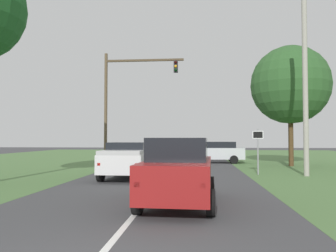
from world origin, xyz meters
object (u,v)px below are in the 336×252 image
object	(u,v)px
crossing_suv_far	(216,152)
keep_moving_sign	(258,145)
pickup_truck_lead	(129,159)
traffic_light	(124,93)
oak_tree_right	(290,85)
utility_pole_right	(305,87)
red_suv_near	(179,170)

from	to	relation	value
crossing_suv_far	keep_moving_sign	bearing A→B (deg)	-78.33
pickup_truck_lead	keep_moving_sign	world-z (taller)	keep_moving_sign
traffic_light	oak_tree_right	distance (m)	12.69
traffic_light	crossing_suv_far	size ratio (longest dim) A/B	1.82
crossing_suv_far	utility_pole_right	xyz separation A→B (m)	(4.39, -9.61, 3.90)
keep_moving_sign	crossing_suv_far	bearing A→B (deg)	101.67
red_suv_near	pickup_truck_lead	distance (m)	7.23
pickup_truck_lead	utility_pole_right	xyz separation A→B (m)	(9.41, 1.85, 3.88)
keep_moving_sign	oak_tree_right	bearing A→B (deg)	60.78
keep_moving_sign	oak_tree_right	xyz separation A→B (m)	(3.50, 6.26, 4.38)
crossing_suv_far	red_suv_near	bearing A→B (deg)	-96.56
pickup_truck_lead	crossing_suv_far	xyz separation A→B (m)	(5.02, 11.46, -0.02)
utility_pole_right	oak_tree_right	bearing A→B (deg)	81.50
oak_tree_right	utility_pole_right	distance (m)	6.90
oak_tree_right	traffic_light	bearing A→B (deg)	178.79
red_suv_near	keep_moving_sign	distance (m)	9.77
crossing_suv_far	utility_pole_right	bearing A→B (deg)	-65.46
keep_moving_sign	utility_pole_right	size ratio (longest dim) A/B	0.27
pickup_truck_lead	utility_pole_right	world-z (taller)	utility_pole_right
oak_tree_right	crossing_suv_far	bearing A→B (deg)	151.81
red_suv_near	crossing_suv_far	bearing A→B (deg)	83.44
pickup_truck_lead	traffic_light	bearing A→B (deg)	104.36
crossing_suv_far	oak_tree_right	bearing A→B (deg)	-28.19
utility_pole_right	red_suv_near	bearing A→B (deg)	-127.42
red_suv_near	oak_tree_right	bearing A→B (deg)	63.79
traffic_light	oak_tree_right	world-z (taller)	oak_tree_right
oak_tree_right	pickup_truck_lead	bearing A→B (deg)	-140.54
oak_tree_right	utility_pole_right	xyz separation A→B (m)	(-1.00, -6.72, -1.20)
pickup_truck_lead	crossing_suv_far	world-z (taller)	pickup_truck_lead
pickup_truck_lead	traffic_light	distance (m)	10.25
red_suv_near	keep_moving_sign	size ratio (longest dim) A/B	1.83
traffic_light	oak_tree_right	bearing A→B (deg)	-1.21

